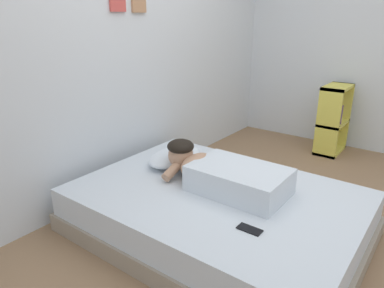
{
  "coord_description": "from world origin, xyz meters",
  "views": [
    {
      "loc": [
        -2.13,
        -0.78,
        1.46
      ],
      "look_at": [
        -0.17,
        0.69,
        0.58
      ],
      "focal_mm": 33.57,
      "sensor_mm": 36.0,
      "label": 1
    }
  ],
  "objects_px": {
    "bed": "(216,212)",
    "cell_phone": "(250,229)",
    "coffee_cup": "(195,168)",
    "pillow": "(175,156)",
    "person_lying": "(221,172)",
    "bookshelf": "(333,119)"
  },
  "relations": [
    {
      "from": "person_lying",
      "to": "bookshelf",
      "type": "distance_m",
      "value": 2.03
    },
    {
      "from": "cell_phone",
      "to": "bookshelf",
      "type": "relative_size",
      "value": 0.19
    },
    {
      "from": "person_lying",
      "to": "coffee_cup",
      "type": "height_order",
      "value": "person_lying"
    },
    {
      "from": "bed",
      "to": "cell_phone",
      "type": "xyz_separation_m",
      "value": [
        -0.29,
        -0.41,
        0.17
      ]
    },
    {
      "from": "bookshelf",
      "to": "cell_phone",
      "type": "bearing_deg",
      "value": -173.94
    },
    {
      "from": "bed",
      "to": "cell_phone",
      "type": "relative_size",
      "value": 13.77
    },
    {
      "from": "person_lying",
      "to": "cell_phone",
      "type": "xyz_separation_m",
      "value": [
        -0.37,
        -0.42,
        -0.1
      ]
    },
    {
      "from": "pillow",
      "to": "person_lying",
      "type": "distance_m",
      "value": 0.55
    },
    {
      "from": "coffee_cup",
      "to": "cell_phone",
      "type": "relative_size",
      "value": 0.89
    },
    {
      "from": "coffee_cup",
      "to": "bed",
      "type": "bearing_deg",
      "value": -117.36
    },
    {
      "from": "pillow",
      "to": "cell_phone",
      "type": "relative_size",
      "value": 3.71
    },
    {
      "from": "pillow",
      "to": "coffee_cup",
      "type": "xyz_separation_m",
      "value": [
        -0.05,
        -0.24,
        -0.02
      ]
    },
    {
      "from": "bed",
      "to": "pillow",
      "type": "relative_size",
      "value": 3.71
    },
    {
      "from": "coffee_cup",
      "to": "bookshelf",
      "type": "distance_m",
      "value": 1.99
    },
    {
      "from": "cell_phone",
      "to": "bed",
      "type": "bearing_deg",
      "value": 54.49
    },
    {
      "from": "coffee_cup",
      "to": "bookshelf",
      "type": "xyz_separation_m",
      "value": [
        1.94,
        -0.45,
        0.02
      ]
    },
    {
      "from": "pillow",
      "to": "bookshelf",
      "type": "distance_m",
      "value": 2.01
    },
    {
      "from": "coffee_cup",
      "to": "cell_phone",
      "type": "xyz_separation_m",
      "value": [
        -0.45,
        -0.71,
        -0.03
      ]
    },
    {
      "from": "cell_phone",
      "to": "coffee_cup",
      "type": "bearing_deg",
      "value": 57.79
    },
    {
      "from": "coffee_cup",
      "to": "bookshelf",
      "type": "bearing_deg",
      "value": -13.16
    },
    {
      "from": "bed",
      "to": "coffee_cup",
      "type": "bearing_deg",
      "value": 62.64
    },
    {
      "from": "bed",
      "to": "coffee_cup",
      "type": "distance_m",
      "value": 0.39
    }
  ]
}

